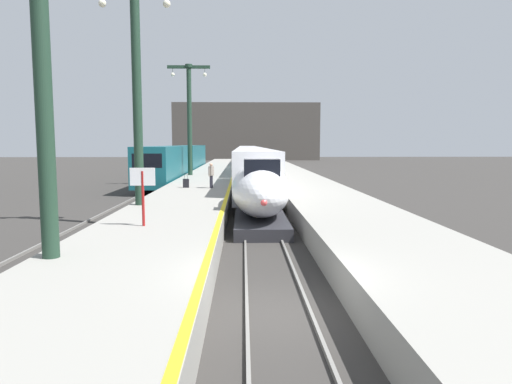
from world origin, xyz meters
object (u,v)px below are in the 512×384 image
Objects in this scene: passenger_near_edge at (211,173)px; rolling_suitcase at (186,183)px; regional_train_adjacent at (180,160)px; departure_info_board at (143,185)px; station_column_far at (189,110)px; highspeed_train_main at (250,161)px; station_column_mid at (137,76)px; station_column_near at (43,42)px.

passenger_near_edge is 1.92m from rolling_suitcase.
departure_info_board is at bearing -84.29° from regional_train_adjacent.
passenger_near_edge reaches higher than rolling_suitcase.
station_column_far reaches higher than passenger_near_edge.
highspeed_train_main is 34.11m from station_column_mid.
station_column_mid is 21.52m from station_column_far.
passenger_near_edge is 14.32m from departure_info_board.
station_column_mid is 10.67× the size of rolling_suitcase.
regional_train_adjacent is 36.51m from departure_info_board.
departure_info_board is (-4.47, -38.99, 0.59)m from highspeed_train_main.
station_column_far reaches higher than departure_info_board.
station_column_far is 10.58× the size of rolling_suitcase.
station_column_far is (0.00, 21.52, -0.04)m from station_column_mid.
station_column_near reaches higher than rolling_suitcase.
station_column_far reaches higher than rolling_suitcase.
rolling_suitcase is at bearing -84.76° from station_column_far.
regional_train_adjacent is 3.49× the size of station_column_mid.
station_column_near is at bearing -86.84° from regional_train_adjacent.
departure_info_board is (1.38, 4.60, -4.02)m from station_column_near.
regional_train_adjacent is 37.27× the size of rolling_suitcase.
highspeed_train_main is 8.49× the size of station_column_near.
station_column_near reaches higher than highspeed_train_main.
passenger_near_edge is at bearing 81.36° from station_column_near.
station_column_near is 0.87× the size of station_column_far.
highspeed_train_main is 7.31× the size of station_column_mid.
passenger_near_edge is at bearing -96.87° from highspeed_train_main.
station_column_near is (2.26, -40.93, 4.45)m from regional_train_adjacent.
highspeed_train_main is at bearing 83.47° from departure_info_board.
regional_train_adjacent is at bearing 103.75° from station_column_far.
regional_train_adjacent is 3.52× the size of station_column_far.
station_column_far is 27.77m from departure_info_board.
station_column_near is 6.27m from departure_info_board.
passenger_near_edge is (5.12, -22.10, -0.09)m from regional_train_adjacent.
station_column_far reaches higher than station_column_near.
rolling_suitcase is 0.46× the size of departure_info_board.
station_column_mid reaches higher than passenger_near_edge.
station_column_near is at bearing -93.31° from rolling_suitcase.
departure_info_board is (-1.48, -14.23, 0.52)m from passenger_near_edge.
highspeed_train_main is at bearing 82.37° from station_column_near.
station_column_near is 9.18× the size of rolling_suitcase.
station_column_near is 19.94m from rolling_suitcase.
station_column_mid is 7.61m from departure_info_board.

